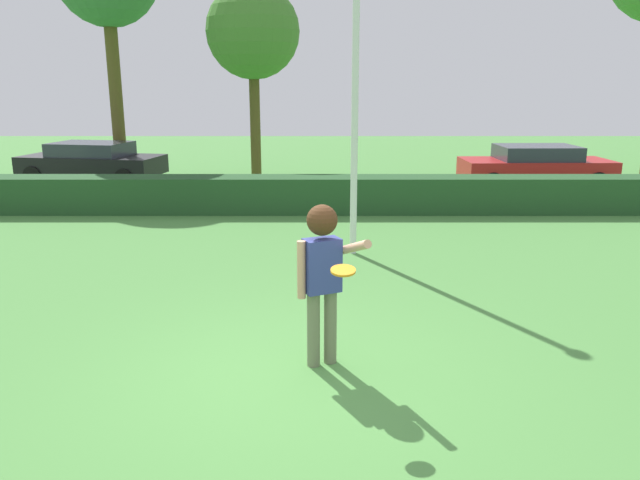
% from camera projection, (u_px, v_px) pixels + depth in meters
% --- Properties ---
extents(ground_plane, '(60.00, 60.00, 0.00)m').
position_uv_depth(ground_plane, '(291.00, 376.00, 6.48)').
color(ground_plane, '#4D8A40').
extents(person, '(0.75, 0.64, 1.78)m').
position_uv_depth(person, '(321.00, 266.00, 6.48)').
color(person, '#6D7255').
rests_on(person, ground).
extents(frisbee, '(0.23, 0.23, 0.06)m').
position_uv_depth(frisbee, '(341.00, 270.00, 5.64)').
color(frisbee, orange).
extents(lamppost, '(0.24, 0.24, 5.38)m').
position_uv_depth(lamppost, '(353.00, 83.00, 10.42)').
color(lamppost, silver).
rests_on(lamppost, ground).
extents(hedge_row, '(18.47, 0.90, 0.85)m').
position_uv_depth(hedge_row, '(306.00, 194.00, 14.58)').
color(hedge_row, '#234C25').
rests_on(hedge_row, ground).
extents(parked_car_black, '(4.44, 2.44, 1.25)m').
position_uv_depth(parked_car_black, '(90.00, 161.00, 18.68)').
color(parked_car_black, black).
rests_on(parked_car_black, ground).
extents(parked_car_red, '(4.24, 1.88, 1.25)m').
position_uv_depth(parked_car_red, '(534.00, 165.00, 17.77)').
color(parked_car_red, '#B21E1E').
rests_on(parked_car_red, ground).
extents(birch_tree, '(2.83, 2.83, 5.91)m').
position_uv_depth(birch_tree, '(251.00, 33.00, 18.48)').
color(birch_tree, '#50481E').
rests_on(birch_tree, ground).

